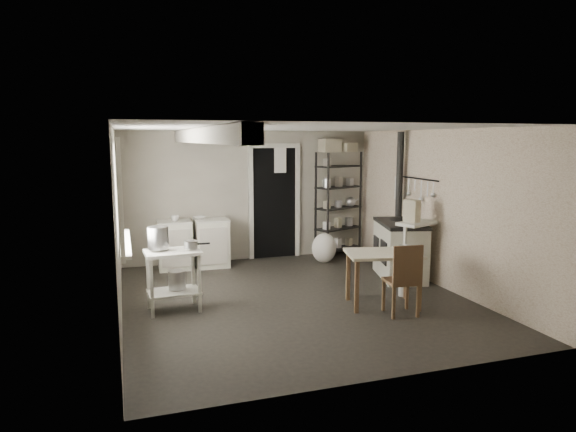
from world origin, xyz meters
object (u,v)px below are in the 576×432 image
object	(u,v)px
stockpot	(158,238)
shelf_rack	(338,205)
base_cabinets	(193,241)
flour_sack	(324,249)
chair	(401,276)
work_table	(383,277)
prep_table	(173,280)
stove	(400,250)

from	to	relation	value
stockpot	shelf_rack	xyz separation A→B (m)	(3.42, 2.22, 0.01)
stockpot	base_cabinets	xyz separation A→B (m)	(0.71, 2.10, -0.48)
flour_sack	chair	bearing A→B (deg)	-92.16
chair	flour_sack	size ratio (longest dim) A/B	1.72
base_cabinets	work_table	distance (m)	3.48
stockpot	work_table	bearing A→B (deg)	-14.20
chair	base_cabinets	bearing A→B (deg)	130.12
prep_table	stove	distance (m)	3.57
stockpot	stove	xyz separation A→B (m)	(3.70, 0.45, -0.50)
prep_table	stove	size ratio (longest dim) A/B	0.69
prep_table	work_table	distance (m)	2.69
prep_table	base_cabinets	bearing A→B (deg)	75.78
shelf_rack	work_table	bearing A→B (deg)	-125.16
stockpot	work_table	size ratio (longest dim) A/B	0.30
stove	flour_sack	bearing A→B (deg)	135.94
prep_table	flour_sack	world-z (taller)	prep_table
stove	chair	xyz separation A→B (m)	(-0.87, -1.52, 0.04)
prep_table	stove	xyz separation A→B (m)	(3.53, 0.50, 0.04)
flour_sack	shelf_rack	bearing A→B (deg)	46.63
flour_sack	stove	bearing A→B (deg)	-58.79
stove	flour_sack	world-z (taller)	stove
shelf_rack	work_table	xyz separation A→B (m)	(-0.64, -2.92, -0.57)
base_cabinets	work_table	size ratio (longest dim) A/B	1.32
shelf_rack	flour_sack	bearing A→B (deg)	-156.16
prep_table	flour_sack	bearing A→B (deg)	32.49
shelf_rack	base_cabinets	bearing A→B (deg)	159.86
work_table	chair	distance (m)	0.39
base_cabinets	flour_sack	xyz separation A→B (m)	(2.22, -0.39, -0.22)
flour_sack	prep_table	bearing A→B (deg)	-147.51
shelf_rack	stove	xyz separation A→B (m)	(0.28, -1.78, -0.51)
stove	work_table	world-z (taller)	stove
stockpot	prep_table	bearing A→B (deg)	-18.23
chair	flour_sack	xyz separation A→B (m)	(0.10, 2.78, -0.25)
prep_table	shelf_rack	bearing A→B (deg)	34.98
work_table	chair	bearing A→B (deg)	-82.07
stockpot	base_cabinets	world-z (taller)	stockpot
work_table	chair	world-z (taller)	chair
shelf_rack	work_table	world-z (taller)	shelf_rack
prep_table	chair	xyz separation A→B (m)	(2.66, -1.02, 0.08)
stockpot	shelf_rack	size ratio (longest dim) A/B	0.14
shelf_rack	stove	distance (m)	1.87
stove	work_table	xyz separation A→B (m)	(-0.92, -1.15, -0.06)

